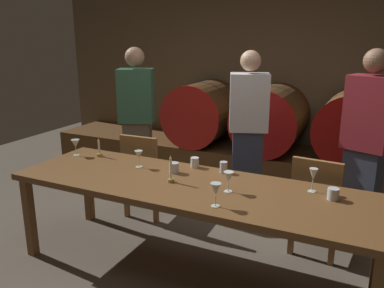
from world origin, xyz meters
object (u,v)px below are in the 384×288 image
at_px(dining_table, 191,192).
at_px(cup_center_left, 195,162).
at_px(wine_barrel_left, 203,113).
at_px(wine_glass_center, 228,178).
at_px(candle_left, 99,151).
at_px(cup_center_right, 224,167).
at_px(guest_center, 248,133).
at_px(chair_left, 145,171).
at_px(wine_glass_far_left, 75,144).
at_px(wine_glass_left, 139,155).
at_px(chair_right, 317,201).
at_px(wine_barrel_right, 354,126).
at_px(candle_right, 171,174).
at_px(cup_far_left, 174,168).
at_px(wine_barrel_center, 271,119).
at_px(cup_far_right, 333,194).
at_px(wine_glass_far_right, 313,175).
at_px(guest_right, 366,147).
at_px(wine_glass_right, 216,190).
at_px(guest_left, 137,122).

relative_size(dining_table, cup_center_left, 33.21).
distance_m(wine_barrel_left, wine_glass_center, 2.67).
xyz_separation_m(candle_left, cup_center_right, (1.20, 0.08, -0.00)).
height_order(dining_table, guest_center, guest_center).
bearing_deg(chair_left, wine_glass_far_left, 46.97).
xyz_separation_m(wine_barrel_left, cup_center_right, (1.08, -1.99, -0.01)).
bearing_deg(wine_glass_left, cup_center_right, 14.62).
bearing_deg(wine_barrel_left, chair_right, -42.61).
distance_m(wine_barrel_right, cup_center_left, 2.26).
relative_size(candle_right, cup_far_left, 2.57).
height_order(wine_barrel_center, chair_right, wine_barrel_center).
relative_size(cup_center_left, cup_far_right, 1.05).
xyz_separation_m(candle_right, cup_far_right, (1.16, 0.19, -0.02)).
distance_m(wine_barrel_right, wine_glass_far_right, 2.09).
bearing_deg(wine_glass_far_right, wine_barrel_center, 112.45).
xyz_separation_m(wine_glass_far_right, cup_center_right, (-0.72, 0.10, -0.08)).
bearing_deg(guest_right, chair_right, 74.52).
bearing_deg(candle_right, wine_glass_center, 1.30).
relative_size(wine_barrel_center, cup_center_left, 10.83).
height_order(wine_glass_left, cup_far_right, wine_glass_left).
bearing_deg(cup_center_left, candle_left, -173.55).
height_order(chair_right, cup_far_left, chair_right).
bearing_deg(cup_center_left, chair_right, 17.72).
bearing_deg(wine_glass_right, wine_barrel_left, 115.90).
bearing_deg(wine_barrel_right, chair_left, -138.06).
relative_size(wine_glass_far_left, cup_center_right, 1.64).
bearing_deg(wine_glass_center, candle_right, -178.70).
relative_size(candle_right, wine_glass_far_left, 1.44).
xyz_separation_m(dining_table, cup_far_right, (1.00, 0.16, 0.10)).
xyz_separation_m(guest_right, cup_far_left, (-1.38, -0.96, -0.10)).
bearing_deg(dining_table, guest_left, 137.34).
relative_size(dining_table, chair_right, 3.22).
distance_m(wine_barrel_left, cup_center_right, 2.27).
bearing_deg(wine_glass_center, cup_center_left, 139.39).
relative_size(cup_center_right, cup_far_right, 1.14).
xyz_separation_m(wine_glass_far_left, cup_center_left, (1.14, 0.18, -0.07)).
relative_size(wine_barrel_center, wine_glass_center, 6.10).
distance_m(guest_center, wine_glass_far_left, 1.69).
bearing_deg(wine_glass_far_left, dining_table, -8.48).
distance_m(guest_center, wine_glass_right, 1.55).
bearing_deg(dining_table, candle_right, -170.02).
height_order(wine_barrel_left, cup_far_right, wine_barrel_left).
distance_m(wine_barrel_left, dining_table, 2.53).
xyz_separation_m(wine_barrel_center, cup_far_right, (1.02, -2.17, -0.02)).
bearing_deg(guest_right, dining_table, 63.71).
height_order(candle_left, wine_glass_far_right, same).
xyz_separation_m(wine_barrel_left, candle_right, (0.80, -2.37, 0.01)).
bearing_deg(wine_glass_left, wine_barrel_left, 99.96).
bearing_deg(guest_center, cup_far_right, 110.86).
bearing_deg(candle_right, cup_far_left, 111.65).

